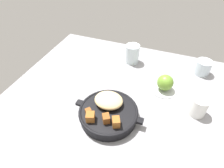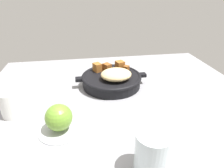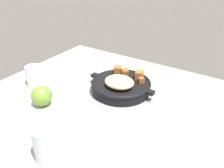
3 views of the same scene
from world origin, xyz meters
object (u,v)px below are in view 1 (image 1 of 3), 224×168
(cast_iron_skillet, at_px, (109,112))
(water_glass_tall, at_px, (132,54))
(white_creamer_pitcher, at_px, (199,106))
(water_glass_short, at_px, (203,67))
(red_apple, at_px, (165,83))
(butter_knife, at_px, (87,72))

(cast_iron_skillet, distance_m, water_glass_tall, 0.39)
(water_glass_tall, bearing_deg, white_creamer_pitcher, -36.61)
(cast_iron_skillet, xyz_separation_m, water_glass_tall, (-0.02, 0.38, 0.02))
(white_creamer_pitcher, height_order, water_glass_short, white_creamer_pitcher)
(red_apple, distance_m, water_glass_tall, 0.25)
(cast_iron_skillet, distance_m, butter_knife, 0.30)
(red_apple, relative_size, butter_knife, 0.32)
(butter_knife, xyz_separation_m, water_glass_tall, (0.18, 0.17, 0.05))
(red_apple, relative_size, water_glass_tall, 0.73)
(cast_iron_skillet, height_order, red_apple, cast_iron_skillet)
(white_creamer_pitcher, relative_size, water_glass_short, 1.08)
(butter_knife, relative_size, white_creamer_pitcher, 2.76)
(red_apple, bearing_deg, water_glass_tall, 140.98)
(butter_knife, distance_m, white_creamer_pitcher, 0.52)
(red_apple, distance_m, water_glass_short, 0.24)
(cast_iron_skillet, xyz_separation_m, water_glass_short, (0.33, 0.41, 0.01))
(cast_iron_skillet, xyz_separation_m, red_apple, (0.17, 0.23, 0.01))
(red_apple, height_order, butter_knife, red_apple)
(white_creamer_pitcher, distance_m, water_glass_short, 0.27)
(butter_knife, relative_size, water_glass_tall, 2.25)
(water_glass_tall, height_order, white_creamer_pitcher, water_glass_tall)
(butter_knife, distance_m, water_glass_tall, 0.25)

